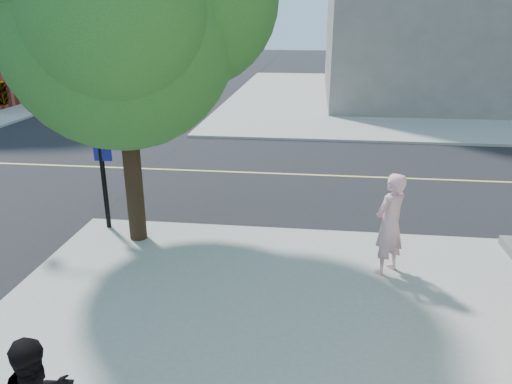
# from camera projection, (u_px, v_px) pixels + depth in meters

# --- Properties ---
(ground) EXTENTS (140.00, 140.00, 0.00)m
(ground) POSITION_uv_depth(u_px,v_px,m) (133.00, 225.00, 11.67)
(ground) COLOR black
(ground) RESTS_ON ground
(road_ew) EXTENTS (140.00, 9.00, 0.01)m
(road_ew) POSITION_uv_depth(u_px,v_px,m) (182.00, 170.00, 15.86)
(road_ew) COLOR black
(road_ew) RESTS_ON ground
(sidewalk_ne) EXTENTS (29.00, 25.00, 0.12)m
(sidewalk_ne) POSITION_uv_depth(u_px,v_px,m) (462.00, 98.00, 30.16)
(sidewalk_ne) COLOR #989991
(sidewalk_ne) RESTS_ON ground
(man_on_phone) EXTENTS (0.85, 0.85, 1.99)m
(man_on_phone) POSITION_uv_depth(u_px,v_px,m) (390.00, 224.00, 8.96)
(man_on_phone) COLOR #E1A6AE
(man_on_phone) RESTS_ON sidewalk_se
(street_tree) EXTENTS (5.74, 5.22, 7.61)m
(street_tree) POSITION_uv_depth(u_px,v_px,m) (124.00, 2.00, 9.03)
(street_tree) COLOR black
(street_tree) RESTS_ON sidewalk_se
(signal_pole) EXTENTS (3.32, 0.38, 3.74)m
(signal_pole) POSITION_uv_depth(u_px,v_px,m) (15.00, 95.00, 10.43)
(signal_pole) COLOR black
(signal_pole) RESTS_ON sidewalk_se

